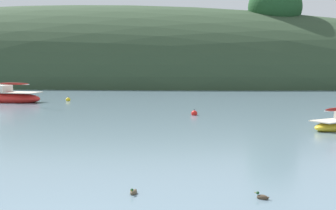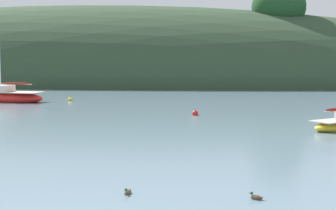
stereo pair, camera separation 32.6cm
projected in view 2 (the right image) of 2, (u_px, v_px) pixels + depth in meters
The scene contains 6 objects.
far_shoreline_hill at pixel (64, 83), 82.73m from camera, with size 150.00×36.00×28.73m.
sailboat_yellow_far at pixel (4, 97), 45.57m from camera, with size 8.16×3.70×11.10m.
mooring_buoy_channel at pixel (195, 114), 34.27m from camera, with size 0.44×0.44×0.54m.
mooring_buoy_inner at pixel (70, 100), 46.42m from camera, with size 0.44×0.44×0.54m.
duck_lone_left at pixel (256, 197), 13.49m from camera, with size 0.41×0.31×0.24m.
duck_lone_right at pixel (128, 192), 14.04m from camera, with size 0.22×0.43×0.24m.
Camera 2 is at (3.97, -8.68, 3.86)m, focal length 51.67 mm.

